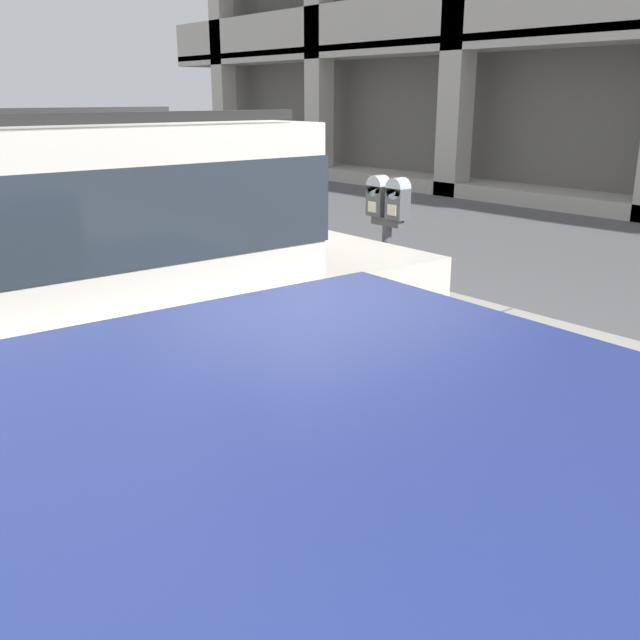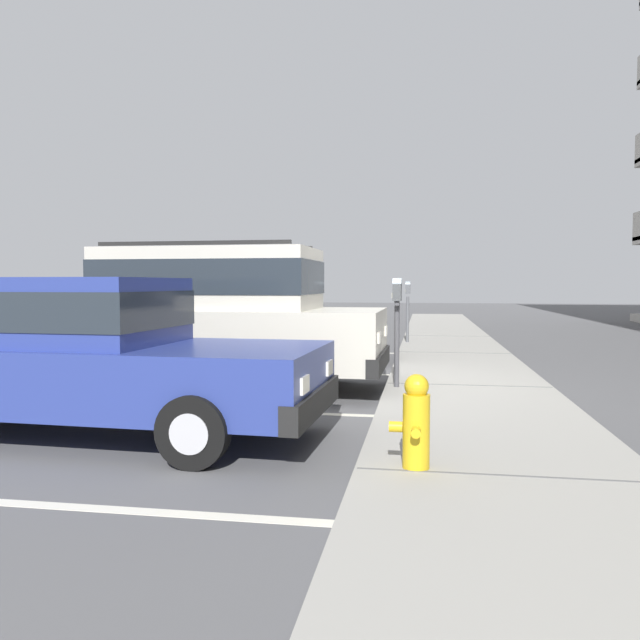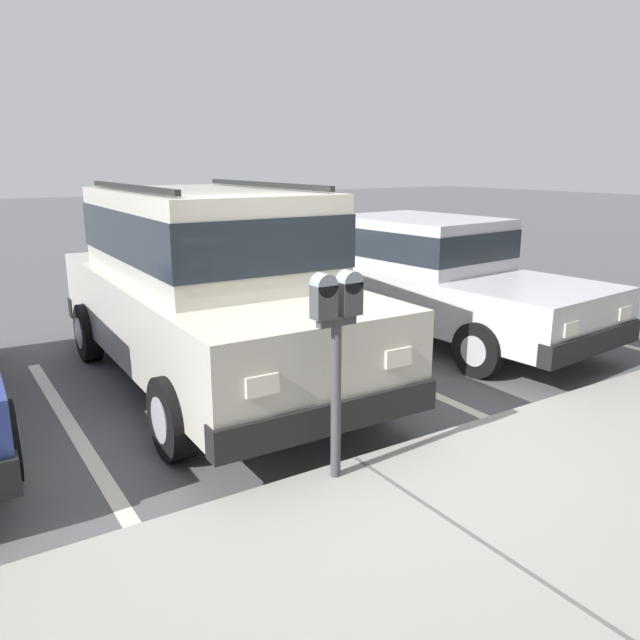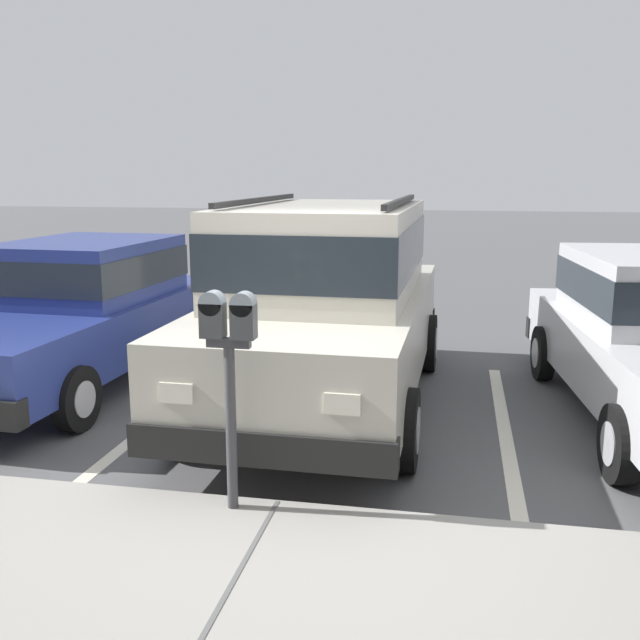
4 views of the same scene
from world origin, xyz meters
TOP-DOWN VIEW (x-y plane):
  - ground_plane at (0.00, 0.00)m, footprint 80.00×80.00m
  - sidewalk at (0.00, 1.30)m, footprint 40.00×2.20m
  - parking_stall_lines at (1.59, -1.40)m, footprint 12.87×4.80m
  - silver_suv at (0.11, -2.23)m, footprint 2.07×4.81m
  - dark_hatchback at (2.94, -2.56)m, footprint 1.97×4.55m
  - parking_meter_near at (0.27, 0.35)m, footprint 0.35×0.12m

SIDE VIEW (x-z plane):
  - ground_plane at x=0.00m, z-range -0.10..0.00m
  - parking_stall_lines at x=1.59m, z-range 0.00..0.01m
  - sidewalk at x=0.00m, z-range 0.00..0.12m
  - dark_hatchback at x=2.94m, z-range 0.05..1.59m
  - silver_suv at x=0.11m, z-range 0.07..2.11m
  - parking_meter_near at x=0.27m, z-range 0.47..1.91m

